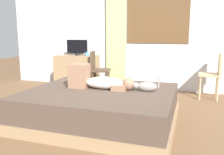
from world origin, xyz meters
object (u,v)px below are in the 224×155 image
at_px(cup, 87,54).
at_px(chair_by_desk, 97,68).
at_px(cat, 146,86).
at_px(bed, 101,106).
at_px(tv_monitor, 77,47).
at_px(chair_spare, 213,72).
at_px(person_lying, 98,80).
at_px(desk, 77,71).

height_order(cup, chair_by_desk, chair_by_desk).
xyz_separation_m(cat, chair_by_desk, (-1.31, 1.53, -0.01)).
bearing_deg(bed, chair_by_desk, 113.15).
bearing_deg(tv_monitor, chair_by_desk, -20.72).
height_order(tv_monitor, cup, tv_monitor).
bearing_deg(cat, tv_monitor, 137.20).
height_order(cat, chair_spare, chair_spare).
xyz_separation_m(bed, cat, (0.60, 0.14, 0.29)).
height_order(tv_monitor, chair_spare, tv_monitor).
bearing_deg(chair_spare, cup, 179.35).
height_order(chair_by_desk, chair_spare, same).
relative_size(bed, person_lying, 2.15).
bearing_deg(person_lying, tv_monitor, 124.20).
height_order(desk, tv_monitor, tv_monitor).
distance_m(desk, tv_monitor, 0.55).
xyz_separation_m(person_lying, cat, (0.68, 0.04, -0.05)).
xyz_separation_m(tv_monitor, cup, (0.27, -0.08, -0.14)).
xyz_separation_m(bed, chair_by_desk, (-0.71, 1.67, 0.29)).
xyz_separation_m(desk, chair_by_desk, (0.59, -0.22, 0.14)).
distance_m(person_lying, cup, 1.96).
xyz_separation_m(cat, chair_spare, (0.97, 1.64, -0.01)).
relative_size(cat, cup, 4.14).
bearing_deg(chair_by_desk, person_lying, -67.85).
bearing_deg(cup, desk, 165.41).
distance_m(person_lying, chair_spare, 2.35).
relative_size(desk, cup, 10.46).
distance_m(desk, cup, 0.51).
distance_m(bed, desk, 2.30).
bearing_deg(chair_by_desk, chair_spare, 2.82).
height_order(desk, chair_by_desk, chair_by_desk).
distance_m(tv_monitor, chair_spare, 2.89).
xyz_separation_m(desk, cup, (0.29, -0.08, 0.41)).
bearing_deg(desk, chair_by_desk, -20.18).
height_order(cat, chair_by_desk, chair_by_desk).
bearing_deg(bed, cup, 119.26).
bearing_deg(cup, tv_monitor, 164.55).
height_order(bed, cat, cat).
relative_size(desk, chair_by_desk, 1.05).
distance_m(tv_monitor, cup, 0.32).
relative_size(bed, chair_by_desk, 2.36).
distance_m(cat, cup, 2.34).
relative_size(chair_by_desk, chair_spare, 1.00).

